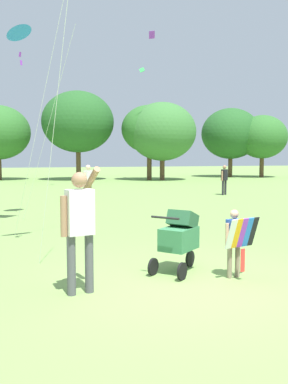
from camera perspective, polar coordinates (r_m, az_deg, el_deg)
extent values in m
plane|color=#75994C|center=(6.56, 7.58, -12.18)|extent=(120.00, 120.00, 0.00)
cylinder|color=brown|center=(33.06, -8.60, 3.48)|extent=(0.36, 0.36, 2.21)
ellipsoid|color=#235623|center=(33.14, -8.67, 9.11)|extent=(5.38, 4.84, 4.57)
cylinder|color=brown|center=(32.77, 0.70, 3.46)|extent=(0.36, 0.36, 2.14)
ellipsoid|color=#2D6628|center=(32.82, 0.71, 8.28)|extent=(4.21, 3.79, 3.58)
cylinder|color=brown|center=(32.59, 2.41, 2.96)|extent=(0.36, 0.36, 1.58)
ellipsoid|color=#387033|center=(32.62, 2.43, 7.94)|extent=(5.11, 4.60, 4.34)
cylinder|color=brown|center=(37.93, 11.26, 3.22)|extent=(0.36, 0.36, 1.67)
ellipsoid|color=#235623|center=(37.95, 11.33, 7.53)|extent=(5.05, 4.54, 4.29)
cylinder|color=brown|center=(37.95, 15.20, 3.16)|extent=(0.36, 0.36, 1.69)
ellipsoid|color=#2D6628|center=(37.96, 15.29, 7.00)|extent=(4.26, 3.83, 3.62)
cylinder|color=#7F705B|center=(7.09, 12.17, -8.75)|extent=(0.08, 0.08, 0.53)
cylinder|color=#7F705B|center=(6.98, 11.18, -8.95)|extent=(0.08, 0.08, 0.53)
cube|color=#284CA8|center=(6.94, 11.75, -5.15)|extent=(0.26, 0.20, 0.39)
cylinder|color=tan|center=(7.04, 12.60, -5.24)|extent=(0.06, 0.06, 0.35)
cylinder|color=tan|center=(6.85, 10.86, -5.50)|extent=(0.06, 0.06, 0.35)
sphere|color=tan|center=(6.89, 11.79, -2.86)|extent=(0.14, 0.14, 0.14)
cube|color=black|center=(6.96, 14.11, -5.05)|extent=(0.15, 0.19, 0.47)
cube|color=blue|center=(6.89, 13.46, -5.15)|extent=(0.15, 0.19, 0.47)
cube|color=purple|center=(6.81, 12.79, -5.26)|extent=(0.15, 0.19, 0.47)
cube|color=#F4A319|center=(6.73, 12.11, -5.36)|extent=(0.15, 0.19, 0.47)
cube|color=white|center=(6.66, 11.41, -5.46)|extent=(0.15, 0.19, 0.47)
cube|color=red|center=(6.88, 12.84, -8.74)|extent=(0.08, 0.03, 0.36)
cylinder|color=#4C4C51|center=(6.09, -9.53, -9.49)|extent=(0.12, 0.12, 0.83)
cylinder|color=#4C4C51|center=(6.18, -7.21, -9.26)|extent=(0.12, 0.12, 0.83)
cube|color=silver|center=(6.00, -8.45, -2.62)|extent=(0.41, 0.30, 0.62)
cylinder|color=#A37556|center=(5.93, -10.51, -3.16)|extent=(0.09, 0.09, 0.55)
cylinder|color=#A37556|center=(6.16, -6.95, 1.60)|extent=(0.20, 0.51, 0.39)
sphere|color=#A37556|center=(5.95, -8.50, 1.59)|extent=(0.21, 0.21, 0.21)
cylinder|color=black|center=(7.59, 6.07, -8.70)|extent=(0.23, 0.22, 0.28)
cylinder|color=black|center=(7.03, 1.21, -9.78)|extent=(0.23, 0.22, 0.28)
cylinder|color=black|center=(6.79, 5.03, -10.34)|extent=(0.23, 0.22, 0.28)
cube|color=#337247|center=(7.14, 4.60, -6.12)|extent=(0.77, 0.76, 0.36)
cube|color=#235031|center=(7.20, 5.09, -3.60)|extent=(0.59, 0.59, 0.35)
cylinder|color=black|center=(6.67, 2.78, -3.40)|extent=(0.35, 0.38, 0.04)
cylinder|color=silver|center=(7.08, -10.78, 17.03)|extent=(0.77, 1.70, 6.84)
cylinder|color=silver|center=(9.85, -12.37, 15.47)|extent=(1.65, 2.14, 7.49)
cone|color=blue|center=(13.71, -16.12, 19.52)|extent=(1.00, 1.01, 0.40)
cube|color=purple|center=(13.53, -15.98, 16.98)|extent=(0.08, 0.09, 0.14)
cube|color=purple|center=(13.53, -15.83, 16.03)|extent=(0.06, 0.07, 0.14)
cylinder|color=silver|center=(12.31, -12.60, 8.00)|extent=(1.40, 1.98, 5.22)
cube|color=purple|center=(30.37, 1.04, 19.95)|extent=(0.47, 0.29, 0.52)
cube|color=green|center=(33.45, -0.27, 15.74)|extent=(0.34, 0.43, 0.44)
cylinder|color=#7F705B|center=(16.98, -7.58, -0.33)|extent=(0.11, 0.11, 0.75)
cylinder|color=#7F705B|center=(17.16, -7.07, -0.27)|extent=(0.11, 0.11, 0.75)
cube|color=silver|center=(17.02, -7.35, 1.89)|extent=(0.38, 0.37, 0.56)
cylinder|color=beige|center=(16.87, -7.80, 1.73)|extent=(0.08, 0.08, 0.50)
cylinder|color=beige|center=(17.18, -6.90, 1.80)|extent=(0.08, 0.08, 0.50)
sphere|color=beige|center=(17.01, -7.36, 3.23)|extent=(0.19, 0.19, 0.19)
cylinder|color=#232328|center=(21.09, 10.65, 0.58)|extent=(0.10, 0.10, 0.70)
cylinder|color=#232328|center=(20.90, 10.33, 0.55)|extent=(0.10, 0.10, 0.70)
cube|color=black|center=(20.96, 10.52, 2.23)|extent=(0.36, 0.32, 0.52)
cylinder|color=#A37556|center=(21.12, 10.79, 2.14)|extent=(0.08, 0.08, 0.47)
cylinder|color=#A37556|center=(20.80, 10.23, 2.11)|extent=(0.08, 0.08, 0.47)
sphere|color=#A37556|center=(20.94, 10.53, 3.24)|extent=(0.18, 0.18, 0.18)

